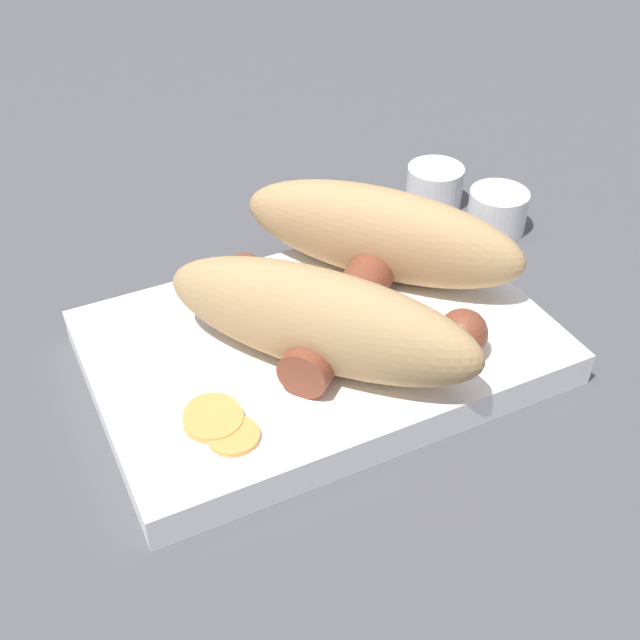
{
  "coord_description": "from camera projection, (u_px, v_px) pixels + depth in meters",
  "views": [
    {
      "loc": [
        -0.16,
        -0.33,
        0.33
      ],
      "look_at": [
        0.0,
        0.0,
        0.03
      ],
      "focal_mm": 45.0,
      "sensor_mm": 36.0,
      "label": 1
    }
  ],
  "objects": [
    {
      "name": "condiment_cup_near",
      "position": [
        497.0,
        213.0,
        0.6
      ],
      "size": [
        0.04,
        0.04,
        0.03
      ],
      "color": "white",
      "rests_on": "ground_plane"
    },
    {
      "name": "condiment_cup_far",
      "position": [
        434.0,
        188.0,
        0.63
      ],
      "size": [
        0.04,
        0.04,
        0.03
      ],
      "color": "white",
      "rests_on": "ground_plane"
    },
    {
      "name": "bread_roll",
      "position": [
        352.0,
        273.0,
        0.48
      ],
      "size": [
        0.23,
        0.24,
        0.06
      ],
      "color": "tan",
      "rests_on": "food_tray"
    },
    {
      "name": "ground_plane",
      "position": [
        320.0,
        360.0,
        0.49
      ],
      "size": [
        3.0,
        3.0,
        0.0
      ],
      "primitive_type": "plane",
      "color": "#4C4C51"
    },
    {
      "name": "pickled_veggies",
      "position": [
        218.0,
        422.0,
        0.42
      ],
      "size": [
        0.05,
        0.06,
        0.0
      ],
      "color": "#F99E4C",
      "rests_on": "food_tray"
    },
    {
      "name": "food_tray",
      "position": [
        320.0,
        347.0,
        0.49
      ],
      "size": [
        0.27,
        0.18,
        0.02
      ],
      "color": "white",
      "rests_on": "ground_plane"
    },
    {
      "name": "sausage",
      "position": [
        349.0,
        304.0,
        0.48
      ],
      "size": [
        0.13,
        0.14,
        0.03
      ],
      "color": "brown",
      "rests_on": "food_tray"
    }
  ]
}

